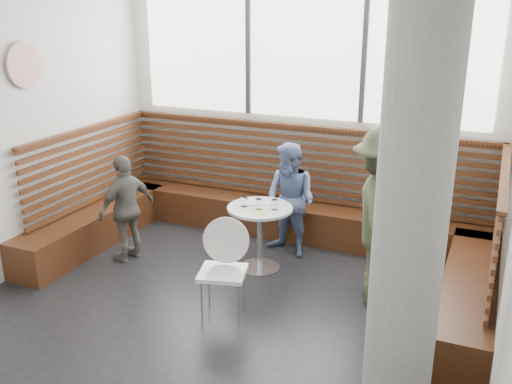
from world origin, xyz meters
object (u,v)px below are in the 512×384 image
at_px(cafe_chair, 226,261).
at_px(child_back, 290,200).
at_px(cafe_table, 260,225).
at_px(concrete_column, 412,212).
at_px(adult_man, 383,216).
at_px(child_left, 127,208).

distance_m(cafe_chair, child_back, 1.58).
distance_m(cafe_table, child_back, 0.58).
bearing_deg(cafe_table, cafe_chair, -85.09).
height_order(cafe_table, cafe_chair, cafe_chair).
relative_size(cafe_table, child_back, 0.55).
distance_m(concrete_column, child_back, 3.03).
bearing_deg(concrete_column, cafe_table, 136.52).
relative_size(cafe_chair, child_back, 0.70).
bearing_deg(adult_man, child_left, 79.70).
relative_size(cafe_chair, adult_man, 0.52).
bearing_deg(adult_man, cafe_chair, 109.79).
distance_m(cafe_table, adult_man, 1.46).
bearing_deg(child_left, child_back, 134.68).
bearing_deg(child_left, cafe_table, 120.30).
height_order(child_back, child_left, child_back).
height_order(adult_man, child_left, adult_man).
bearing_deg(child_left, cafe_chair, 84.77).
bearing_deg(cafe_chair, adult_man, 19.10).
bearing_deg(cafe_table, child_left, -166.86).
relative_size(child_back, child_left, 1.08).
distance_m(adult_man, child_left, 2.97).
xyz_separation_m(concrete_column, cafe_table, (-1.88, 1.79, -1.06)).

